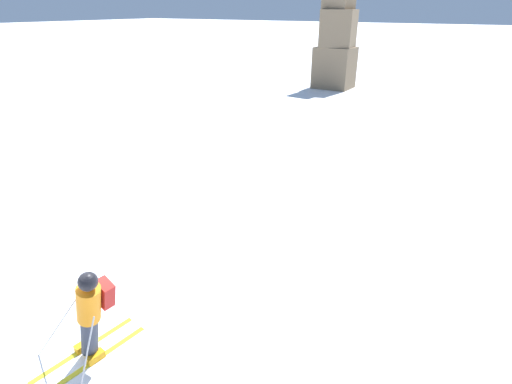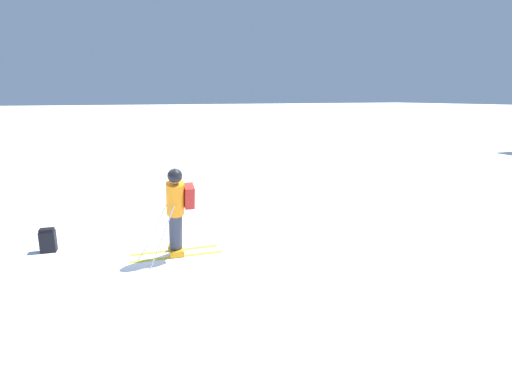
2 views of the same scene
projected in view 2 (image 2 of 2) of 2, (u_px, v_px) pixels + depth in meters
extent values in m
plane|color=white|center=(168.00, 242.00, 8.83)|extent=(300.00, 300.00, 0.00)
cube|color=yellow|center=(175.00, 250.00, 8.33)|extent=(0.31, 1.81, 0.01)
cube|color=yellow|center=(177.00, 257.00, 8.00)|extent=(0.31, 1.81, 0.01)
cube|color=orange|center=(175.00, 247.00, 8.31)|extent=(0.17, 0.30, 0.12)
cube|color=orange|center=(177.00, 254.00, 7.98)|extent=(0.17, 0.30, 0.12)
cylinder|color=#2D3342|center=(176.00, 231.00, 7.89)|extent=(0.52, 0.32, 0.89)
cylinder|color=orange|center=(175.00, 199.00, 7.53)|extent=(0.55, 0.40, 0.73)
sphere|color=tan|center=(175.00, 177.00, 7.31)|extent=(0.33, 0.27, 0.30)
sphere|color=black|center=(175.00, 176.00, 7.29)|extent=(0.37, 0.32, 0.34)
cube|color=#AD231E|center=(189.00, 196.00, 7.59)|extent=(0.41, 0.23, 0.50)
cylinder|color=#B7B7BC|center=(158.00, 222.00, 8.15)|extent=(0.86, 0.43, 1.30)
cylinder|color=#B7B7BC|center=(162.00, 238.00, 7.38)|extent=(0.03, 0.53, 1.17)
cube|color=black|center=(48.00, 242.00, 8.23)|extent=(0.27, 0.33, 0.44)
cube|color=black|center=(47.00, 230.00, 8.17)|extent=(0.24, 0.30, 0.06)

